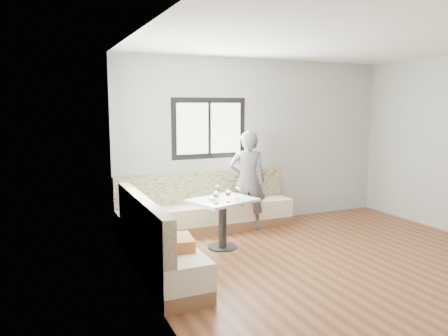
{
  "coord_description": "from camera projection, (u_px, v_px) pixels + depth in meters",
  "views": [
    {
      "loc": [
        -3.58,
        -4.16,
        2.03
      ],
      "look_at": [
        -1.09,
        1.47,
        1.14
      ],
      "focal_mm": 35.0,
      "sensor_mm": 36.0,
      "label": 1
    }
  ],
  "objects": [
    {
      "name": "room",
      "position": [
        345.0,
        156.0,
        5.33
      ],
      "size": [
        5.01,
        5.01,
        2.81
      ],
      "color": "brown",
      "rests_on": "ground"
    },
    {
      "name": "banquette",
      "position": [
        188.0,
        224.0,
        6.27
      ],
      "size": [
        2.9,
        2.8,
        0.95
      ],
      "color": "brown",
      "rests_on": "ground"
    },
    {
      "name": "table",
      "position": [
        223.0,
        211.0,
        6.19
      ],
      "size": [
        1.03,
        0.9,
        0.71
      ],
      "rotation": [
        0.0,
        0.0,
        0.31
      ],
      "color": "black",
      "rests_on": "ground"
    },
    {
      "name": "person",
      "position": [
        247.0,
        181.0,
        7.07
      ],
      "size": [
        0.69,
        0.57,
        1.62
      ],
      "primitive_type": "imported",
      "rotation": [
        0.0,
        0.0,
        2.78
      ],
      "color": "#625B64",
      "rests_on": "ground"
    },
    {
      "name": "olive_ramekin",
      "position": [
        212.0,
        199.0,
        6.07
      ],
      "size": [
        0.1,
        0.1,
        0.04
      ],
      "color": "white",
      "rests_on": "table"
    },
    {
      "name": "wine_glass_a",
      "position": [
        216.0,
        194.0,
        5.85
      ],
      "size": [
        0.08,
        0.08,
        0.19
      ],
      "color": "white",
      "rests_on": "table"
    },
    {
      "name": "wine_glass_b",
      "position": [
        228.0,
        193.0,
        5.95
      ],
      "size": [
        0.08,
        0.08,
        0.19
      ],
      "color": "white",
      "rests_on": "table"
    },
    {
      "name": "wine_glass_c",
      "position": [
        237.0,
        190.0,
        6.14
      ],
      "size": [
        0.08,
        0.08,
        0.19
      ],
      "color": "white",
      "rests_on": "table"
    },
    {
      "name": "wine_glass_d",
      "position": [
        217.0,
        189.0,
        6.25
      ],
      "size": [
        0.08,
        0.08,
        0.19
      ],
      "color": "white",
      "rests_on": "table"
    }
  ]
}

